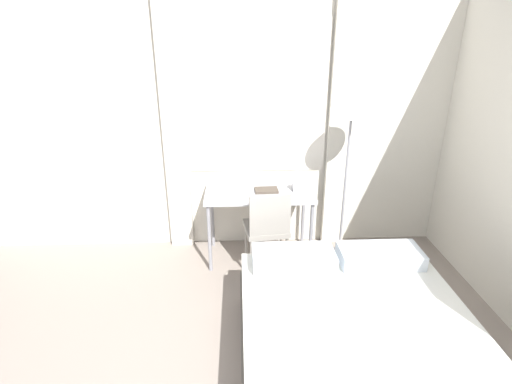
% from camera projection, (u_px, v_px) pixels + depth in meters
% --- Properties ---
extents(wall_back_with_window, '(5.47, 0.13, 2.70)m').
position_uv_depth(wall_back_with_window, '(234.00, 123.00, 4.07)').
color(wall_back_with_window, silver).
rests_on(wall_back_with_window, ground_plane).
extents(desk, '(1.07, 0.57, 0.75)m').
position_uv_depth(desk, '(259.00, 197.00, 3.99)').
color(desk, '#B2B2B7').
rests_on(desk, ground_plane).
extents(desk_chair, '(0.45, 0.45, 0.87)m').
position_uv_depth(desk_chair, '(267.00, 226.00, 3.79)').
color(desk_chair, gray).
rests_on(desk_chair, ground_plane).
extents(bed, '(1.55, 1.95, 0.61)m').
position_uv_depth(bed, '(360.00, 356.00, 2.61)').
color(bed, '#4C4742').
rests_on(bed, ground_plane).
extents(standing_lamp, '(0.34, 0.34, 1.70)m').
position_uv_depth(standing_lamp, '(351.00, 124.00, 3.70)').
color(standing_lamp, '#4C4C51').
rests_on(standing_lamp, ground_plane).
extents(telephone, '(0.13, 0.13, 0.11)m').
position_uv_depth(telephone, '(298.00, 185.00, 3.97)').
color(telephone, silver).
rests_on(telephone, desk).
extents(book, '(0.23, 0.16, 0.02)m').
position_uv_depth(book, '(266.00, 190.00, 3.95)').
color(book, '#4C4238').
rests_on(book, desk).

